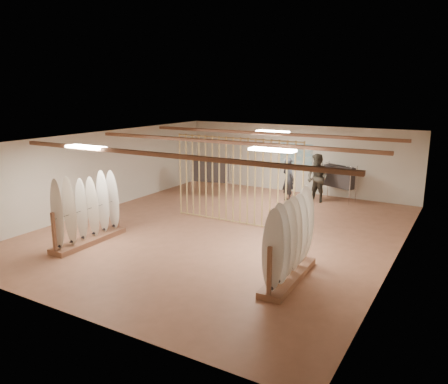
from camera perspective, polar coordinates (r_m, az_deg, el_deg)
The scene contains 16 objects.
floor at distance 13.54m, azimuth 0.00°, elevation -4.95°, with size 12.00×12.00×0.00m, color #A36B4F.
ceiling at distance 12.95m, azimuth 0.00°, elevation 6.91°, with size 12.00×12.00×0.00m, color gray.
wall_back at distance 18.52m, azimuth 9.42°, elevation 4.28°, with size 12.00×12.00×0.00m, color silver.
wall_front at distance 8.73m, azimuth -20.40°, elevation -6.53°, with size 12.00×12.00×0.00m, color silver.
wall_left at distance 16.23m, azimuth -15.45°, elevation 2.73°, with size 12.00×12.00×0.00m, color silver.
wall_right at distance 11.57m, azimuth 21.94°, elevation -1.90°, with size 12.00×12.00×0.00m, color silver.
ceiling_slats at distance 12.96m, azimuth 0.00°, elevation 6.56°, with size 9.50×6.12×0.10m, color brown.
light_panels at distance 12.95m, azimuth 0.00°, elevation 6.65°, with size 1.20×0.35×0.06m, color white.
bamboo_partition at distance 13.86m, azimuth 1.67°, elevation 1.46°, with size 4.45×0.05×2.78m.
poster at distance 18.47m, azimuth 9.42°, elevation 4.89°, with size 1.40×0.03×0.90m, color teal.
rack_left at distance 12.80m, azimuth -17.35°, elevation -3.50°, with size 0.60×2.45×1.97m.
rack_right at distance 9.99m, azimuth 8.52°, elevation -7.77°, with size 0.63×2.45×1.96m.
clothing_rack_a at distance 17.61m, azimuth -1.75°, elevation 2.89°, with size 1.49×0.69×1.64m.
clothing_rack_b at distance 17.43m, azimuth 14.78°, elevation 1.95°, with size 1.29×0.81×1.45m.
shopper_a at distance 16.96m, azimuth 8.42°, elevation 2.00°, with size 0.70×0.47×1.92m, color #26282D.
shopper_b at distance 17.02m, azimuth 12.11°, elevation 2.19°, with size 1.02×0.79×2.11m, color #37332A.
Camera 1 is at (6.48, -11.12, 4.23)m, focal length 35.00 mm.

